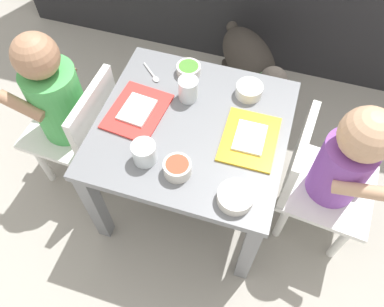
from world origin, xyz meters
TOP-DOWN VIEW (x-y plane):
  - ground_plane at (0.00, 0.00)m, footprint 7.00×7.00m
  - dining_table at (0.00, 0.00)m, footprint 0.57×0.54m
  - seated_child_left at (-0.45, -0.01)m, footprint 0.29×0.29m
  - seated_child_right at (0.45, 0.02)m, footprint 0.30×0.30m
  - dog at (0.08, 0.55)m, footprint 0.36×0.39m
  - food_tray_left at (-0.18, -0.00)m, footprint 0.18×0.22m
  - food_tray_right at (0.18, -0.00)m, footprint 0.16×0.20m
  - water_cup_left at (-0.04, 0.10)m, footprint 0.06×0.06m
  - water_cup_right at (-0.09, -0.15)m, footprint 0.07×0.07m
  - veggie_bowl_near at (-0.08, 0.21)m, footprint 0.08×0.08m
  - cereal_bowl_left_side at (0.18, -0.20)m, footprint 0.10×0.10m
  - cereal_bowl_right_side at (0.13, 0.17)m, footprint 0.08×0.08m
  - veggie_bowl_far at (0.01, -0.17)m, footprint 0.08×0.08m
  - spoon_by_left_tray at (-0.19, 0.16)m, footprint 0.08×0.08m

SIDE VIEW (x-z plane):
  - ground_plane at x=0.00m, z-range 0.00..0.00m
  - dog at x=0.08m, z-range 0.06..0.39m
  - dining_table at x=0.00m, z-range 0.14..0.58m
  - seated_child_right at x=0.45m, z-range 0.08..0.71m
  - seated_child_left at x=-0.45m, z-range 0.07..0.73m
  - spoon_by_left_tray at x=-0.19m, z-range 0.44..0.44m
  - food_tray_left at x=-0.18m, z-range 0.43..0.45m
  - food_tray_right at x=0.18m, z-range 0.43..0.45m
  - veggie_bowl_near at x=-0.08m, z-range 0.44..0.47m
  - cereal_bowl_left_side at x=0.18m, z-range 0.44..0.47m
  - cereal_bowl_right_side at x=0.13m, z-range 0.44..0.48m
  - veggie_bowl_far at x=0.01m, z-range 0.44..0.48m
  - water_cup_right at x=-0.09m, z-range 0.43..0.50m
  - water_cup_left at x=-0.04m, z-range 0.43..0.51m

